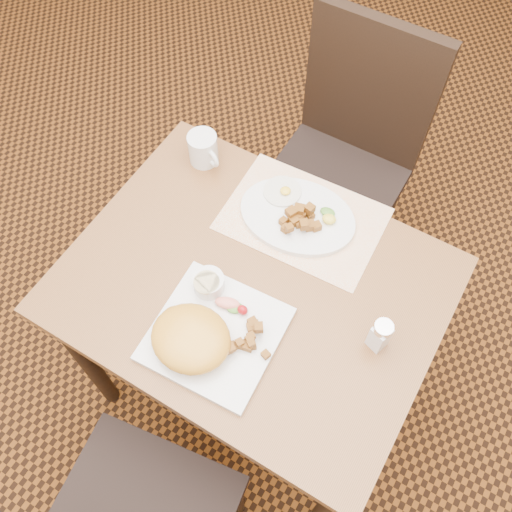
% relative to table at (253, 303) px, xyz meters
% --- Properties ---
extents(ground, '(8.00, 8.00, 0.00)m').
position_rel_table_xyz_m(ground, '(0.00, 0.00, -0.64)').
color(ground, black).
rests_on(ground, ground).
extents(table, '(0.90, 0.70, 0.75)m').
position_rel_table_xyz_m(table, '(0.00, 0.00, 0.00)').
color(table, brown).
rests_on(table, ground).
extents(chair_far, '(0.42, 0.43, 0.97)m').
position_rel_table_xyz_m(chair_far, '(-0.04, 0.66, -0.10)').
color(chair_far, black).
rests_on(chair_far, ground).
extents(placemat, '(0.41, 0.30, 0.00)m').
position_rel_table_xyz_m(placemat, '(0.02, 0.23, 0.11)').
color(placemat, white).
rests_on(placemat, table).
extents(plate_square, '(0.30, 0.30, 0.02)m').
position_rel_table_xyz_m(plate_square, '(-0.00, -0.16, 0.12)').
color(plate_square, silver).
rests_on(plate_square, table).
extents(plate_oval, '(0.33, 0.26, 0.02)m').
position_rel_table_xyz_m(plate_oval, '(0.00, 0.22, 0.12)').
color(plate_oval, silver).
rests_on(plate_oval, placemat).
extents(hollandaise_mound, '(0.19, 0.16, 0.07)m').
position_rel_table_xyz_m(hollandaise_mound, '(-0.03, -0.21, 0.16)').
color(hollandaise_mound, gold).
rests_on(hollandaise_mound, plate_square).
extents(ramekin, '(0.07, 0.08, 0.04)m').
position_rel_table_xyz_m(ramekin, '(-0.08, -0.07, 0.15)').
color(ramekin, silver).
rests_on(ramekin, plate_square).
extents(garnish_sq, '(0.09, 0.05, 0.03)m').
position_rel_table_xyz_m(garnish_sq, '(-0.00, -0.09, 0.14)').
color(garnish_sq, '#387223').
rests_on(garnish_sq, plate_square).
extents(fried_egg, '(0.10, 0.10, 0.02)m').
position_rel_table_xyz_m(fried_egg, '(-0.07, 0.26, 0.13)').
color(fried_egg, white).
rests_on(fried_egg, plate_oval).
extents(garnish_ov, '(0.06, 0.05, 0.02)m').
position_rel_table_xyz_m(garnish_ov, '(0.08, 0.25, 0.14)').
color(garnish_ov, '#387223').
rests_on(garnish_ov, plate_oval).
extents(salt_shaker, '(0.05, 0.05, 0.10)m').
position_rel_table_xyz_m(salt_shaker, '(0.32, 0.01, 0.16)').
color(salt_shaker, white).
rests_on(salt_shaker, table).
extents(coffee_mug, '(0.11, 0.08, 0.09)m').
position_rel_table_xyz_m(coffee_mug, '(-0.31, 0.26, 0.15)').
color(coffee_mug, silver).
rests_on(coffee_mug, table).
extents(home_fries_sq, '(0.10, 0.11, 0.04)m').
position_rel_table_xyz_m(home_fries_sq, '(0.07, -0.14, 0.14)').
color(home_fries_sq, '#8D5316').
rests_on(home_fries_sq, plate_square).
extents(home_fries_ov, '(0.10, 0.11, 0.04)m').
position_rel_table_xyz_m(home_fries_ov, '(0.02, 0.21, 0.14)').
color(home_fries_ov, '#8D5316').
rests_on(home_fries_ov, plate_oval).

